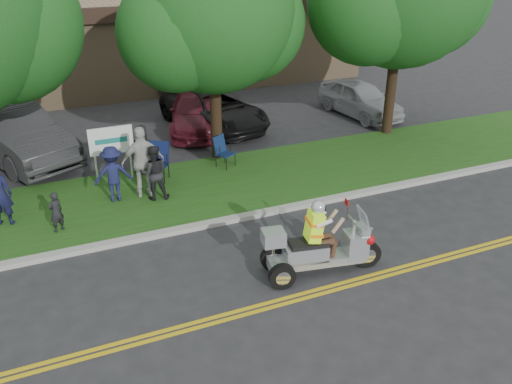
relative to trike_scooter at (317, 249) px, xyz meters
name	(u,v)px	position (x,y,z in m)	size (l,w,h in m)	color
ground	(309,279)	(-0.25, -0.13, -0.62)	(120.00, 120.00, 0.00)	#28282B
centerline_near	(322,293)	(-0.25, -0.71, -0.61)	(60.00, 0.10, 0.01)	gold
centerline_far	(318,289)	(-0.25, -0.55, -0.61)	(60.00, 0.10, 0.01)	gold
curb	(253,215)	(-0.25, 2.92, -0.56)	(60.00, 0.25, 0.12)	#A8A89E
grass_verge	(224,184)	(-0.25, 5.07, -0.56)	(60.00, 4.00, 0.10)	#1E4D14
commercial_building	(165,37)	(1.75, 18.84, 1.39)	(18.00, 8.20, 4.00)	#9E7F5B
tree_mid	(214,18)	(0.30, 7.10, 3.82)	(5.88, 4.80, 7.05)	#332114
business_sign	(111,144)	(-3.15, 6.47, 0.64)	(1.25, 0.06, 1.75)	silver
trike_scooter	(317,249)	(0.00, 0.00, 0.00)	(2.69, 1.10, 1.76)	black
lawn_chair_a	(158,159)	(-1.91, 6.10, 0.12)	(0.82, 0.82, 1.11)	black
lawn_chair_b	(222,149)	(0.14, 6.25, 0.03)	(0.71, 0.72, 0.97)	black
spectator_adult_mid	(154,173)	(-2.34, 4.81, 0.26)	(0.75, 0.58, 1.53)	black
spectator_adult_right	(143,162)	(-2.56, 5.11, 0.48)	(1.17, 0.49, 1.99)	beige
spectator_chair_a	(113,174)	(-3.38, 5.15, 0.26)	(1.00, 0.58, 1.55)	#191C46
spectator_chair_b	(142,150)	(-2.27, 6.55, 0.26)	(0.76, 0.49, 1.55)	black
child_left	(56,212)	(-4.97, 3.98, 0.01)	(0.38, 0.25, 1.03)	black
parked_car_left	(13,134)	(-5.75, 9.56, 0.28)	(1.90, 5.44, 1.79)	#2E2D30
parked_car_mid	(214,109)	(1.25, 10.20, 0.08)	(2.31, 5.02, 1.39)	black
parked_car_right	(196,112)	(0.55, 10.27, 0.05)	(1.87, 4.60, 1.33)	#53131F
parked_car_far_right	(360,98)	(7.14, 9.29, 0.08)	(1.64, 4.08, 1.39)	#9D9EA4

